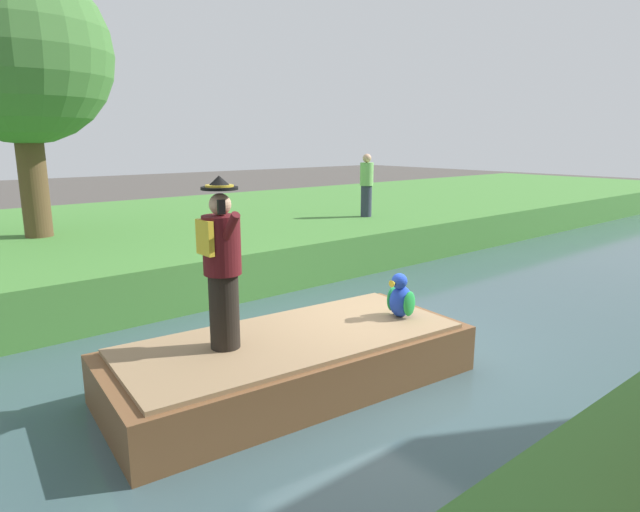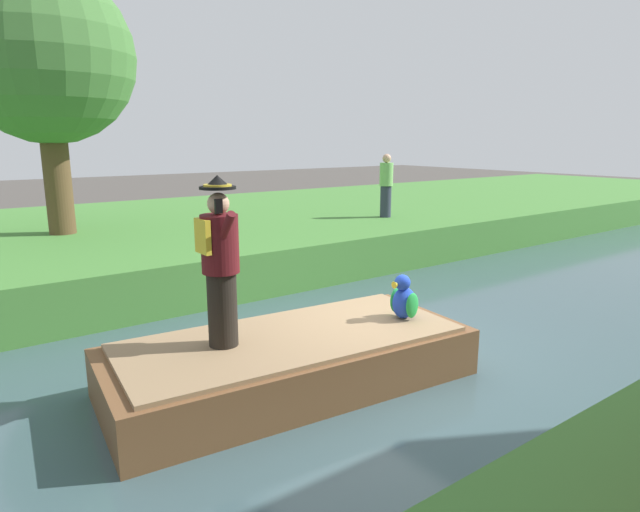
% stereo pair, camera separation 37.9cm
% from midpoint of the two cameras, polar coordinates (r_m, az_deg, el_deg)
% --- Properties ---
extents(ground_plane, '(80.00, 80.00, 0.00)m').
position_cam_midpoint_polar(ground_plane, '(7.42, 8.29, -11.05)').
color(ground_plane, '#4C4742').
extents(canal_water, '(6.28, 48.00, 0.10)m').
position_cam_midpoint_polar(canal_water, '(7.40, 8.30, -10.70)').
color(canal_water, '#3D565B').
rests_on(canal_water, ground).
extents(grass_bank_near, '(9.77, 48.00, 0.95)m').
position_cam_midpoint_polar(grass_bank_near, '(13.93, -15.42, 1.73)').
color(grass_bank_near, '#478438').
rests_on(grass_bank_near, ground).
extents(boat, '(2.20, 4.36, 0.61)m').
position_cam_midpoint_polar(boat, '(6.38, -1.31, -10.99)').
color(boat, brown).
rests_on(boat, canal_water).
extents(person_pirate, '(0.61, 0.42, 1.85)m').
position_cam_midpoint_polar(person_pirate, '(5.77, -8.67, -0.73)').
color(person_pirate, black).
rests_on(person_pirate, boat).
extents(parrot_plush, '(0.36, 0.34, 0.57)m').
position_cam_midpoint_polar(parrot_plush, '(6.87, 10.43, -4.56)').
color(parrot_plush, blue).
rests_on(parrot_plush, boat).
extents(tree_slender, '(3.49, 3.49, 5.34)m').
position_cam_midpoint_polar(tree_slender, '(12.57, -26.29, 18.35)').
color(tree_slender, brown).
rests_on(tree_slender, grass_bank_near).
extents(person_bystander, '(0.34, 0.34, 1.60)m').
position_cam_midpoint_polar(person_bystander, '(13.94, 7.79, 7.42)').
color(person_bystander, '#33384C').
rests_on(person_bystander, grass_bank_near).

